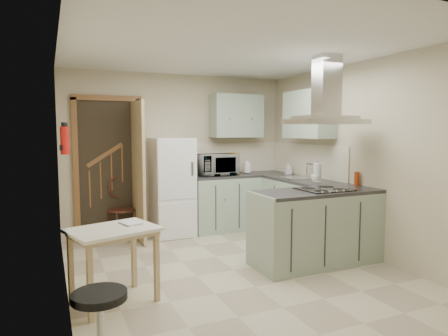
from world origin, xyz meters
name	(u,v)px	position (x,y,z in m)	size (l,w,h in m)	color
floor	(234,270)	(0.00, 0.00, 0.00)	(4.20, 4.20, 0.00)	#BCB192
ceiling	(234,50)	(0.00, 0.00, 2.50)	(4.20, 4.20, 0.00)	silver
back_wall	(178,153)	(0.00, 2.10, 1.25)	(3.60, 3.60, 0.00)	#BEB193
left_wall	(63,169)	(-1.80, 0.00, 1.25)	(4.20, 4.20, 0.00)	#BEB193
right_wall	(358,158)	(1.80, 0.00, 1.25)	(4.20, 4.20, 0.00)	#BEB193
doorway	(109,168)	(-1.10, 2.07, 1.05)	(1.10, 0.12, 2.10)	brown
fridge	(172,187)	(-0.20, 1.80, 0.75)	(0.60, 0.60, 1.50)	white
counter_back	(223,202)	(0.66, 1.80, 0.45)	(1.08, 0.60, 0.90)	#9EB2A0
counter_right	(290,205)	(1.50, 1.12, 0.45)	(0.60, 1.95, 0.90)	#9EB2A0
splashback	(233,158)	(0.96, 2.09, 1.15)	(1.68, 0.02, 0.50)	beige
wall_cabinet_back	(236,116)	(0.95, 1.93, 1.85)	(0.85, 0.35, 0.70)	#9EB2A0
wall_cabinet_right	(309,114)	(1.62, 0.85, 1.85)	(0.35, 0.90, 0.70)	#9EB2A0
peninsula	(316,227)	(1.02, -0.18, 0.45)	(1.55, 0.65, 0.90)	#9EB2A0
hob	(324,189)	(1.12, -0.18, 0.91)	(0.58, 0.50, 0.01)	black
extractor_hood	(326,122)	(1.12, -0.18, 1.72)	(0.90, 0.55, 0.10)	silver
sink	(297,178)	(1.50, 0.95, 0.91)	(0.45, 0.40, 0.01)	silver
fire_extinguisher	(65,141)	(-1.74, 0.90, 1.50)	(0.10, 0.10, 0.32)	#B2140F
drop_leaf_table	(114,266)	(-1.40, -0.34, 0.36)	(0.76, 0.57, 0.72)	tan
bentwood_chair	(122,210)	(-0.94, 1.95, 0.43)	(0.38, 0.38, 0.85)	#462F17
stool	(100,327)	(-1.64, -1.29, 0.26)	(0.38, 0.38, 0.51)	black
microwave	(217,165)	(0.54, 1.78, 1.07)	(0.61, 0.41, 0.34)	black
kettle	(247,167)	(1.10, 1.82, 1.00)	(0.14, 0.14, 0.20)	white
cereal_box	(233,163)	(0.89, 1.91, 1.07)	(0.09, 0.23, 0.34)	orange
soap_bottle	(288,168)	(1.66, 1.44, 1.00)	(0.09, 0.09, 0.20)	silver
paper_towel	(317,172)	(1.47, 0.42, 1.04)	(0.11, 0.11, 0.27)	silver
cup	(316,178)	(1.46, 0.43, 0.95)	(0.14, 0.14, 0.11)	silver
red_bottle	(357,179)	(1.75, -0.05, 0.99)	(0.06, 0.06, 0.18)	#AA370E
book	(123,220)	(-1.29, -0.25, 0.77)	(0.16, 0.22, 0.10)	#A8384D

